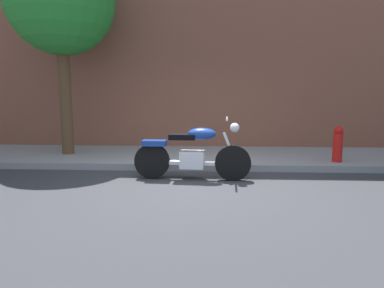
# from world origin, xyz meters

# --- Properties ---
(ground_plane) EXTENTS (60.00, 60.00, 0.00)m
(ground_plane) POSITION_xyz_m (0.00, 0.00, 0.00)
(ground_plane) COLOR #38383D
(sidewalk) EXTENTS (20.42, 2.42, 0.14)m
(sidewalk) POSITION_xyz_m (0.00, 2.43, 0.07)
(sidewalk) COLOR #949494
(sidewalk) RESTS_ON ground
(motorcycle) EXTENTS (2.16, 0.70, 1.15)m
(motorcycle) POSITION_xyz_m (0.03, 0.56, 0.47)
(motorcycle) COLOR black
(motorcycle) RESTS_ON ground
(street_tree) EXTENTS (2.43, 2.43, 4.86)m
(street_tree) POSITION_xyz_m (-3.03, 2.35, 3.61)
(street_tree) COLOR brown
(street_tree) RESTS_ON ground
(fire_hydrant) EXTENTS (0.20, 0.20, 0.91)m
(fire_hydrant) POSITION_xyz_m (3.05, 1.66, 0.46)
(fire_hydrant) COLOR red
(fire_hydrant) RESTS_ON ground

